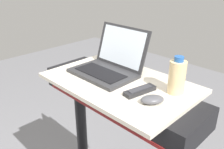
% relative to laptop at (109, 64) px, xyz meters
% --- Properties ---
extents(desk_board, '(0.74, 0.48, 0.02)m').
position_rel_laptop_xyz_m(desk_board, '(0.11, -0.04, -0.06)').
color(desk_board, beige).
rests_on(desk_board, treadmill_base).
extents(laptop, '(0.34, 0.29, 0.23)m').
position_rel_laptop_xyz_m(laptop, '(0.00, 0.00, 0.00)').
color(laptop, '#2D2D30').
rests_on(laptop, desk_board).
extents(computer_mouse, '(0.11, 0.12, 0.03)m').
position_rel_laptop_xyz_m(computer_mouse, '(0.36, -0.10, -0.03)').
color(computer_mouse, '#4C4C51').
rests_on(computer_mouse, desk_board).
extents(water_bottle, '(0.07, 0.07, 0.17)m').
position_rel_laptop_xyz_m(water_bottle, '(0.38, 0.05, 0.03)').
color(water_bottle, beige).
rests_on(water_bottle, desk_board).
extents(tv_remote, '(0.07, 0.17, 0.02)m').
position_rel_laptop_xyz_m(tv_remote, '(0.26, -0.06, -0.04)').
color(tv_remote, '#232326').
rests_on(tv_remote, desk_board).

